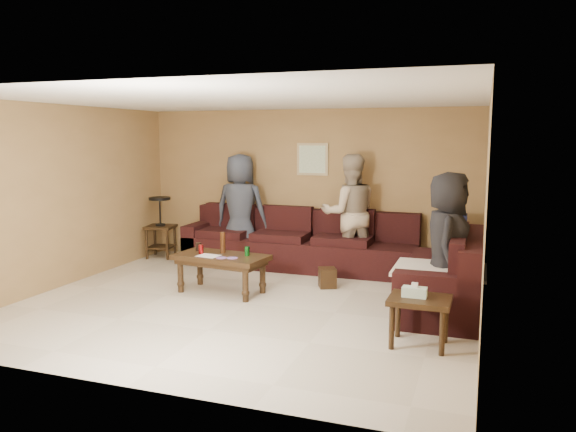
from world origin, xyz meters
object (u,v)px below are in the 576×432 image
object	(u,v)px
coffee_table	(221,261)
person_middle	(350,213)
sectional_sofa	(340,258)
end_table_left	(160,226)
person_right	(447,245)
side_table_right	(419,304)
waste_bin	(327,278)
person_left	(241,209)

from	to	relation	value
coffee_table	person_middle	xyz separation A→B (m)	(1.34, 1.71, 0.47)
sectional_sofa	end_table_left	distance (m)	3.33
person_right	side_table_right	bearing A→B (deg)	169.44
end_table_left	coffee_table	bearing A→B (deg)	-40.31
coffee_table	side_table_right	bearing A→B (deg)	-22.10
waste_bin	person_middle	world-z (taller)	person_middle
end_table_left	sectional_sofa	bearing A→B (deg)	-8.51
side_table_right	person_left	world-z (taller)	person_left
coffee_table	person_right	xyz separation A→B (m)	(2.88, -0.02, 0.40)
end_table_left	person_right	distance (m)	5.13
sectional_sofa	person_middle	distance (m)	0.80
side_table_right	person_left	bearing A→B (deg)	138.37
side_table_right	waste_bin	bearing A→B (deg)	128.26
person_middle	coffee_table	bearing A→B (deg)	28.08
sectional_sofa	side_table_right	world-z (taller)	sectional_sofa
coffee_table	person_left	bearing A→B (deg)	105.62
waste_bin	person_right	world-z (taller)	person_right
side_table_right	person_right	bearing A→B (deg)	80.10
coffee_table	sectional_sofa	bearing A→B (deg)	41.30
end_table_left	side_table_right	xyz separation A→B (m)	(4.65, -2.75, -0.12)
end_table_left	person_middle	bearing A→B (deg)	0.97
coffee_table	waste_bin	bearing A→B (deg)	29.47
waste_bin	person_middle	bearing A→B (deg)	86.03
person_middle	person_left	bearing A→B (deg)	-24.46
side_table_right	coffee_table	bearing A→B (deg)	157.90
coffee_table	person_left	world-z (taller)	person_left
waste_bin	person_right	xyz separation A→B (m)	(1.61, -0.74, 0.70)
coffee_table	waste_bin	world-z (taller)	coffee_table
person_middle	side_table_right	bearing A→B (deg)	91.78
coffee_table	waste_bin	size ratio (longest dim) A/B	4.76
waste_bin	person_right	distance (m)	1.91
coffee_table	end_table_left	world-z (taller)	end_table_left
waste_bin	person_middle	xyz separation A→B (m)	(0.07, 1.00, 0.77)
sectional_sofa	person_right	xyz separation A→B (m)	(1.55, -1.19, 0.51)
sectional_sofa	person_middle	size ratio (longest dim) A/B	2.57
coffee_table	person_right	distance (m)	2.91
sectional_sofa	waste_bin	distance (m)	0.49
coffee_table	end_table_left	bearing A→B (deg)	139.69
coffee_table	side_table_right	distance (m)	2.91
end_table_left	waste_bin	size ratio (longest dim) A/B	3.83
end_table_left	person_middle	xyz separation A→B (m)	(3.29, 0.06, 0.36)
sectional_sofa	waste_bin	size ratio (longest dim) A/B	17.13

